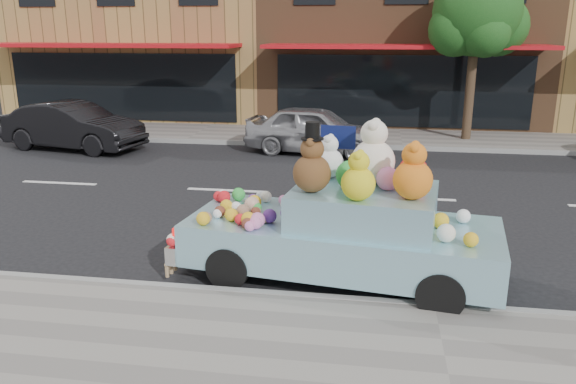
% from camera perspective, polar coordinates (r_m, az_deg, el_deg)
% --- Properties ---
extents(ground, '(120.00, 120.00, 0.00)m').
position_cam_1_polar(ground, '(12.08, 12.47, -0.66)').
color(ground, black).
rests_on(ground, ground).
extents(near_sidewalk, '(60.00, 3.00, 0.12)m').
position_cam_1_polar(near_sidewalk, '(6.13, 15.94, -17.83)').
color(near_sidewalk, gray).
rests_on(near_sidewalk, ground).
extents(far_sidewalk, '(60.00, 3.00, 0.12)m').
position_cam_1_polar(far_sidewalk, '(18.38, 11.39, 5.34)').
color(far_sidewalk, gray).
rests_on(far_sidewalk, ground).
extents(near_kerb, '(60.00, 0.12, 0.13)m').
position_cam_1_polar(near_kerb, '(7.41, 14.62, -11.34)').
color(near_kerb, gray).
rests_on(near_kerb, ground).
extents(far_kerb, '(60.00, 0.12, 0.13)m').
position_cam_1_polar(far_kerb, '(16.91, 11.57, 4.42)').
color(far_kerb, gray).
rests_on(far_kerb, ground).
extents(storefront_left, '(10.00, 9.80, 7.30)m').
position_cam_1_polar(storefront_left, '(25.25, -12.92, 16.32)').
color(storefront_left, olive).
rests_on(storefront_left, ground).
extents(storefront_mid, '(10.00, 9.80, 7.30)m').
position_cam_1_polar(storefront_mid, '(23.54, 11.40, 16.44)').
color(storefront_mid, brown).
rests_on(storefront_mid, ground).
extents(street_tree, '(3.00, 2.70, 5.22)m').
position_cam_1_polar(street_tree, '(18.33, 18.64, 16.24)').
color(street_tree, '#38281C').
rests_on(street_tree, ground).
extents(car_silver, '(4.18, 2.19, 1.36)m').
position_cam_1_polar(car_silver, '(16.05, 2.80, 6.34)').
color(car_silver, '#ACACB1').
rests_on(car_silver, ground).
extents(car_dark, '(4.43, 2.25, 1.39)m').
position_cam_1_polar(car_dark, '(17.72, -21.00, 6.28)').
color(car_dark, black).
rests_on(car_dark, ground).
extents(art_car, '(4.67, 2.33, 2.29)m').
position_cam_1_polar(art_car, '(7.87, 5.69, -3.32)').
color(art_car, black).
rests_on(art_car, ground).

